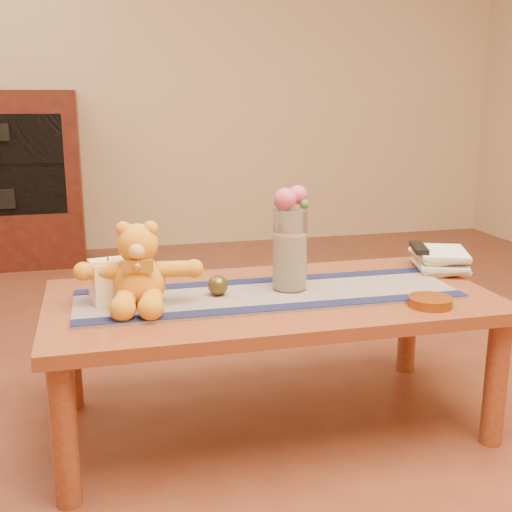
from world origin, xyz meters
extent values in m
plane|color=#582719|center=(0.00, 0.00, 0.00)|extent=(5.50, 5.50, 0.00)
plane|color=tan|center=(0.00, 2.75, 1.35)|extent=(5.50, 0.00, 5.50)
cube|color=maroon|center=(0.00, 0.00, 0.43)|extent=(1.40, 0.70, 0.04)
cylinder|color=maroon|center=(-0.64, -0.29, 0.21)|extent=(0.07, 0.07, 0.41)
cylinder|color=maroon|center=(0.64, -0.29, 0.21)|extent=(0.07, 0.07, 0.41)
cylinder|color=maroon|center=(-0.64, 0.29, 0.21)|extent=(0.07, 0.07, 0.41)
cylinder|color=maroon|center=(0.64, 0.29, 0.21)|extent=(0.07, 0.07, 0.41)
cube|color=#1A1B49|center=(-0.01, -0.01, 0.45)|extent=(1.20, 0.37, 0.01)
cube|color=#131639|center=(-0.01, -0.15, 0.46)|extent=(1.20, 0.08, 0.00)
cube|color=#131639|center=(-0.01, 0.14, 0.46)|extent=(1.20, 0.08, 0.00)
cube|color=beige|center=(-0.50, 0.04, 0.52)|extent=(0.12, 0.12, 0.12)
cylinder|color=black|center=(-0.50, 0.04, 0.59)|extent=(0.00, 0.00, 0.01)
cylinder|color=silver|center=(0.07, 0.02, 0.59)|extent=(0.11, 0.11, 0.26)
cylinder|color=beige|center=(0.07, 0.02, 0.55)|extent=(0.09, 0.09, 0.18)
sphere|color=#C54565|center=(0.05, 0.01, 0.75)|extent=(0.07, 0.07, 0.07)
sphere|color=#C54565|center=(0.09, 0.03, 0.76)|extent=(0.06, 0.06, 0.06)
sphere|color=#47599B|center=(0.08, 0.06, 0.75)|extent=(0.04, 0.04, 0.04)
sphere|color=#47599B|center=(0.04, 0.04, 0.74)|extent=(0.04, 0.04, 0.04)
sphere|color=#33662D|center=(0.11, 0.00, 0.74)|extent=(0.03, 0.03, 0.03)
sphere|color=#483D18|center=(-0.17, 0.01, 0.49)|extent=(0.07, 0.07, 0.06)
imported|color=#F7ECBF|center=(0.60, 0.16, 0.46)|extent=(0.22, 0.26, 0.02)
imported|color=#F7ECBF|center=(0.60, 0.16, 0.48)|extent=(0.24, 0.27, 0.02)
imported|color=#F7ECBF|center=(0.59, 0.17, 0.50)|extent=(0.21, 0.25, 0.02)
imported|color=#F7ECBF|center=(0.60, 0.16, 0.52)|extent=(0.23, 0.27, 0.02)
cube|color=black|center=(0.59, 0.15, 0.54)|extent=(0.09, 0.17, 0.02)
cylinder|color=#BF5914|center=(0.43, -0.23, 0.46)|extent=(0.14, 0.14, 0.03)
camera|label=1|loc=(-0.53, -1.89, 1.06)|focal=45.31mm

